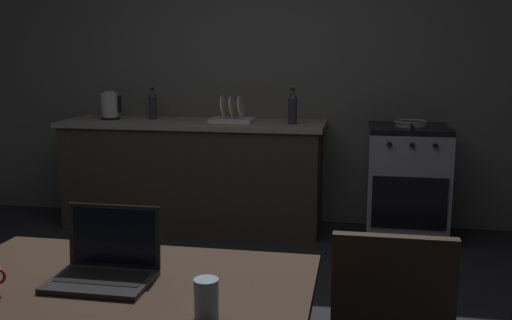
# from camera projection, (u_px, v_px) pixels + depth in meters

# --- Properties ---
(back_wall) EXTENTS (6.40, 0.10, 2.56)m
(back_wall) POSITION_uv_depth(u_px,v_px,m) (299.00, 72.00, 4.81)
(back_wall) COLOR #5C5956
(back_wall) RESTS_ON ground_plane
(kitchen_counter) EXTENTS (2.16, 0.64, 0.89)m
(kitchen_counter) POSITION_uv_depth(u_px,v_px,m) (194.00, 174.00, 4.77)
(kitchen_counter) COLOR #382D23
(kitchen_counter) RESTS_ON ground_plane
(stove_oven) EXTENTS (0.60, 0.62, 0.89)m
(stove_oven) POSITION_uv_depth(u_px,v_px,m) (407.00, 182.00, 4.47)
(stove_oven) COLOR gray
(stove_oven) RESTS_ON ground_plane
(dining_table) EXTENTS (1.22, 0.81, 0.72)m
(dining_table) POSITION_uv_depth(u_px,v_px,m) (118.00, 309.00, 1.81)
(dining_table) COLOR #332319
(dining_table) RESTS_ON ground_plane
(laptop) EXTENTS (0.32, 0.24, 0.23)m
(laptop) POSITION_uv_depth(u_px,v_px,m) (105.00, 266.00, 1.85)
(laptop) COLOR #232326
(laptop) RESTS_ON dining_table
(electric_kettle) EXTENTS (0.17, 0.15, 0.24)m
(electric_kettle) POSITION_uv_depth(u_px,v_px,m) (110.00, 106.00, 4.80)
(electric_kettle) COLOR black
(electric_kettle) RESTS_ON kitchen_counter
(bottle) EXTENTS (0.07, 0.07, 0.28)m
(bottle) POSITION_uv_depth(u_px,v_px,m) (293.00, 107.00, 4.48)
(bottle) COLOR #2D2D33
(bottle) RESTS_ON kitchen_counter
(frying_pan) EXTENTS (0.25, 0.42, 0.05)m
(frying_pan) POSITION_uv_depth(u_px,v_px,m) (410.00, 123.00, 4.36)
(frying_pan) COLOR gray
(frying_pan) RESTS_ON stove_oven
(drinking_glass) EXTENTS (0.07, 0.07, 0.11)m
(drinking_glass) POSITION_uv_depth(u_px,v_px,m) (206.00, 299.00, 1.58)
(drinking_glass) COLOR #99B7C6
(drinking_glass) RESTS_ON dining_table
(dish_rack) EXTENTS (0.34, 0.26, 0.21)m
(dish_rack) POSITION_uv_depth(u_px,v_px,m) (232.00, 116.00, 4.63)
(dish_rack) COLOR silver
(dish_rack) RESTS_ON kitchen_counter
(bottle_b) EXTENTS (0.07, 0.07, 0.26)m
(bottle_b) POSITION_uv_depth(u_px,v_px,m) (153.00, 104.00, 4.81)
(bottle_b) COLOR #2D2D33
(bottle_b) RESTS_ON kitchen_counter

